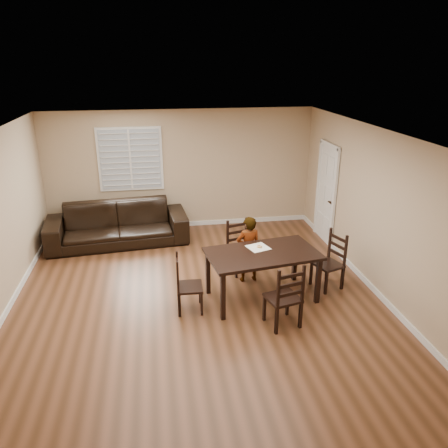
{
  "coord_description": "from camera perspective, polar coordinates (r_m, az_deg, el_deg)",
  "views": [
    {
      "loc": [
        -0.58,
        -6.18,
        3.75
      ],
      "look_at": [
        0.57,
        0.89,
        1.0
      ],
      "focal_mm": 35.0,
      "sensor_mm": 36.0,
      "label": 1
    }
  ],
  "objects": [
    {
      "name": "room",
      "position": [
        6.68,
        -3.53,
        4.05
      ],
      "size": [
        6.04,
        7.04,
        2.72
      ],
      "color": "tan",
      "rests_on": "ground"
    },
    {
      "name": "chair_left",
      "position": [
        6.86,
        -5.47,
        -8.08
      ],
      "size": [
        0.41,
        0.44,
        0.94
      ],
      "rotation": [
        0.0,
        0.0,
        1.53
      ],
      "color": "black",
      "rests_on": "ground"
    },
    {
      "name": "napkin",
      "position": [
        7.18,
        4.47,
        -3.07
      ],
      "size": [
        0.41,
        0.41,
        0.0
      ],
      "primitive_type": "cube",
      "rotation": [
        0.0,
        0.0,
        0.32
      ],
      "color": "silver",
      "rests_on": "dining_table"
    },
    {
      "name": "chair_near",
      "position": [
        8.11,
        1.89,
        -3.06
      ],
      "size": [
        0.54,
        0.52,
        0.98
      ],
      "rotation": [
        0.0,
        0.0,
        0.28
      ],
      "color": "black",
      "rests_on": "ground"
    },
    {
      "name": "chair_far",
      "position": [
        6.44,
        8.27,
        -9.88
      ],
      "size": [
        0.55,
        0.53,
        1.03
      ],
      "rotation": [
        0.0,
        0.0,
        3.38
      ],
      "color": "black",
      "rests_on": "ground"
    },
    {
      "name": "chair_right",
      "position": [
        7.76,
        14.06,
        -4.8
      ],
      "size": [
        0.55,
        0.56,
        1.0
      ],
      "rotation": [
        0.0,
        0.0,
        -1.23
      ],
      "color": "black",
      "rests_on": "ground"
    },
    {
      "name": "dining_table",
      "position": [
        7.05,
        5.06,
        -4.35
      ],
      "size": [
        1.89,
        1.24,
        0.83
      ],
      "rotation": [
        0.0,
        0.0,
        0.15
      ],
      "color": "black",
      "rests_on": "ground"
    },
    {
      "name": "child",
      "position": [
        7.64,
        3.2,
        -3.32
      ],
      "size": [
        0.47,
        0.34,
        1.21
      ],
      "primitive_type": "imported",
      "rotation": [
        0.0,
        0.0,
        3.27
      ],
      "color": "gray",
      "rests_on": "ground"
    },
    {
      "name": "donut",
      "position": [
        7.18,
        4.64,
        -2.9
      ],
      "size": [
        0.09,
        0.09,
        0.03
      ],
      "color": "#D89D4D",
      "rests_on": "napkin"
    },
    {
      "name": "ground",
      "position": [
        7.25,
        -3.35,
        -10.17
      ],
      "size": [
        7.0,
        7.0,
        0.0
      ],
      "primitive_type": "plane",
      "color": "brown",
      "rests_on": "ground"
    },
    {
      "name": "sofa",
      "position": [
        9.54,
        -13.73,
        -0.01
      ],
      "size": [
        3.0,
        1.4,
        0.85
      ],
      "primitive_type": "imported",
      "rotation": [
        0.0,
        0.0,
        0.09
      ],
      "color": "black",
      "rests_on": "ground"
    }
  ]
}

